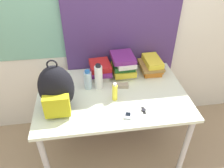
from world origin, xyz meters
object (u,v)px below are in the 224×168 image
Objects in this scene: sunscreen_bottle at (115,92)px; sunglasses_case at (120,85)px; water_bottle at (88,80)px; book_stack_right at (151,65)px; sports_bottle at (99,77)px; wristwatch at (144,110)px; book_stack_left at (100,70)px; book_stack_center at (123,65)px; backpack at (56,90)px; cell_phone at (128,115)px.

sunscreen_bottle reaches higher than sunglasses_case.
book_stack_right is at bearing 15.95° from water_bottle.
wristwatch is (0.33, -0.36, -0.12)m from sports_bottle.
sunscreen_bottle is 2.12× the size of wristwatch.
sports_bottle is at bearing -99.08° from book_stack_left.
water_bottle is at bearing 173.79° from sunglasses_case.
book_stack_left is 1.59× the size of sunscreen_bottle.
book_stack_center is at bearing 0.25° from book_stack_left.
backpack is at bearing -145.11° from book_stack_center.
sunscreen_bottle is (0.22, -0.20, -0.01)m from water_bottle.
book_stack_left is at bearing 118.36° from wristwatch.
backpack reaches higher than book_stack_center.
book_stack_center reaches higher than book_stack_right.
backpack is 1.67× the size of book_stack_left.
wristwatch is (0.43, -0.38, -0.08)m from water_bottle.
sunglasses_case is at bearing -106.98° from book_stack_center.
sunglasses_case is (0.30, -0.03, -0.07)m from water_bottle.
sports_bottle reaches higher than water_bottle.
book_stack_left is 2.66× the size of cell_phone.
sports_bottle is 3.13× the size of wristwatch.
backpack is 0.61m from sunglasses_case.
wristwatch is at bearing -111.76° from book_stack_right.
sunscreen_bottle is (-0.44, -0.39, 0.00)m from book_stack_right.
book_stack_left is 1.07× the size of sports_bottle.
book_stack_left is at bearing 54.76° from water_bottle.
sunscreen_bottle is 1.09× the size of sunglasses_case.
wristwatch is at bearing -47.27° from sports_bottle.
sports_bottle reaches higher than book_stack_right.
cell_phone is (0.29, -0.42, -0.08)m from water_bottle.
book_stack_left is at bearing -179.56° from book_stack_right.
book_stack_right is 2.74× the size of cell_phone.
cell_phone is 1.27× the size of wristwatch.
cell_phone is at bearing -90.69° from sunglasses_case.
book_stack_left reaches higher than sunglasses_case.
backpack reaches higher than book_stack_left.
backpack is at bearing -135.90° from water_bottle.
wristwatch is (0.68, -0.13, -0.19)m from backpack.
sports_bottle is 2.47× the size of cell_phone.
sunglasses_case is at bearing 64.94° from sunscreen_bottle.
book_stack_right is at bearing 68.24° from wristwatch.
sunscreen_bottle is (0.47, 0.04, -0.11)m from backpack.
sports_bottle is 0.46m from cell_phone.
water_bottle is at bearing -153.06° from book_stack_center.
backpack reaches higher than sunglasses_case.
book_stack_right reaches higher than cell_phone.
sunglasses_case reaches higher than wristwatch.
sunscreen_bottle is 0.29m from wristwatch.
book_stack_right reaches higher than sunglasses_case.
backpack is 0.59m from book_stack_left.
sunglasses_case is (0.08, 0.17, -0.06)m from sunscreen_bottle.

